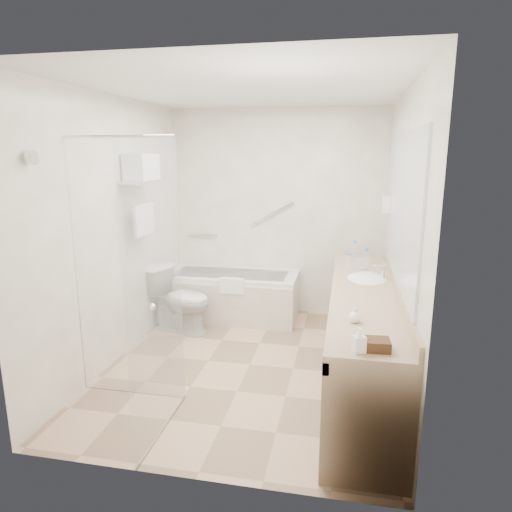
% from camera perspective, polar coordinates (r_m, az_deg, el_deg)
% --- Properties ---
extents(floor, '(3.20, 3.20, 0.00)m').
position_cam_1_polar(floor, '(4.49, -0.78, -13.41)').
color(floor, tan).
rests_on(floor, ground).
extents(ceiling, '(2.60, 3.20, 0.10)m').
position_cam_1_polar(ceiling, '(4.05, -0.89, 20.15)').
color(ceiling, silver).
rests_on(ceiling, wall_back).
extents(wall_back, '(2.60, 0.10, 2.50)m').
position_cam_1_polar(wall_back, '(5.64, 2.62, 5.37)').
color(wall_back, white).
rests_on(wall_back, ground).
extents(wall_front, '(2.60, 0.10, 2.50)m').
position_cam_1_polar(wall_front, '(2.59, -8.36, -3.80)').
color(wall_front, white).
rests_on(wall_front, ground).
extents(wall_left, '(0.10, 3.20, 2.50)m').
position_cam_1_polar(wall_left, '(4.54, -17.10, 2.97)').
color(wall_left, white).
rests_on(wall_left, ground).
extents(wall_right, '(0.10, 3.20, 2.50)m').
position_cam_1_polar(wall_right, '(4.02, 17.59, 1.72)').
color(wall_right, white).
rests_on(wall_right, ground).
extents(bathtub, '(1.60, 0.73, 0.59)m').
position_cam_1_polar(bathtub, '(5.61, -3.12, -4.90)').
color(bathtub, silver).
rests_on(bathtub, floor).
extents(grab_bar_short, '(0.40, 0.03, 0.03)m').
position_cam_1_polar(grab_bar_short, '(5.87, -6.68, 2.62)').
color(grab_bar_short, silver).
rests_on(grab_bar_short, wall_back).
extents(grab_bar_long, '(0.53, 0.03, 0.33)m').
position_cam_1_polar(grab_bar_long, '(5.61, 2.05, 5.33)').
color(grab_bar_long, silver).
rests_on(grab_bar_long, wall_back).
extents(shower_enclosure, '(0.96, 0.91, 2.11)m').
position_cam_1_polar(shower_enclosure, '(3.48, -14.36, -2.90)').
color(shower_enclosure, silver).
rests_on(shower_enclosure, floor).
extents(towel_shelf, '(0.24, 0.55, 0.81)m').
position_cam_1_polar(towel_shelf, '(4.74, -14.09, 9.68)').
color(towel_shelf, silver).
rests_on(towel_shelf, wall_left).
extents(vanity_counter, '(0.55, 2.70, 0.95)m').
position_cam_1_polar(vanity_counter, '(4.02, 13.28, -7.06)').
color(vanity_counter, tan).
rests_on(vanity_counter, floor).
extents(sink, '(0.40, 0.52, 0.14)m').
position_cam_1_polar(sink, '(4.34, 13.66, -3.07)').
color(sink, silver).
rests_on(sink, vanity_counter).
extents(faucet, '(0.03, 0.03, 0.14)m').
position_cam_1_polar(faucet, '(4.33, 15.65, -1.75)').
color(faucet, silver).
rests_on(faucet, vanity_counter).
extents(mirror, '(0.02, 2.00, 1.20)m').
position_cam_1_polar(mirror, '(3.83, 17.97, 5.71)').
color(mirror, '#B8BDC5').
rests_on(mirror, wall_right).
extents(hairdryer_unit, '(0.08, 0.10, 0.18)m').
position_cam_1_polar(hairdryer_unit, '(5.02, 15.96, 6.26)').
color(hairdryer_unit, white).
rests_on(hairdryer_unit, wall_right).
extents(toilet, '(0.82, 0.60, 0.72)m').
position_cam_1_polar(toilet, '(5.23, -9.43, -5.41)').
color(toilet, silver).
rests_on(toilet, floor).
extents(amenity_basket, '(0.20, 0.14, 0.06)m').
position_cam_1_polar(amenity_basket, '(2.81, 14.42, -10.65)').
color(amenity_basket, '#462C19').
rests_on(amenity_basket, vanity_counter).
extents(soap_bottle_a, '(0.12, 0.16, 0.07)m').
position_cam_1_polar(soap_bottle_a, '(2.76, 12.72, -10.98)').
color(soap_bottle_a, white).
rests_on(soap_bottle_a, vanity_counter).
extents(soap_bottle_b, '(0.08, 0.11, 0.08)m').
position_cam_1_polar(soap_bottle_b, '(3.20, 12.26, -7.42)').
color(soap_bottle_b, white).
rests_on(soap_bottle_b, vanity_counter).
extents(water_bottle_left, '(0.07, 0.07, 0.22)m').
position_cam_1_polar(water_bottle_left, '(4.63, 13.58, -0.45)').
color(water_bottle_left, silver).
rests_on(water_bottle_left, vanity_counter).
extents(water_bottle_mid, '(0.05, 0.05, 0.17)m').
position_cam_1_polar(water_bottle_mid, '(4.58, 11.47, -0.74)').
color(water_bottle_mid, silver).
rests_on(water_bottle_mid, vanity_counter).
extents(water_bottle_right, '(0.06, 0.06, 0.19)m').
position_cam_1_polar(water_bottle_right, '(5.14, 12.24, 0.78)').
color(water_bottle_right, silver).
rests_on(water_bottle_right, vanity_counter).
extents(drinking_glass_near, '(0.09, 0.09, 0.10)m').
position_cam_1_polar(drinking_glass_near, '(4.64, 12.68, -0.99)').
color(drinking_glass_near, silver).
rests_on(drinking_glass_near, vanity_counter).
extents(drinking_glass_far, '(0.07, 0.07, 0.08)m').
position_cam_1_polar(drinking_glass_far, '(4.59, 13.39, -1.30)').
color(drinking_glass_far, silver).
rests_on(drinking_glass_far, vanity_counter).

